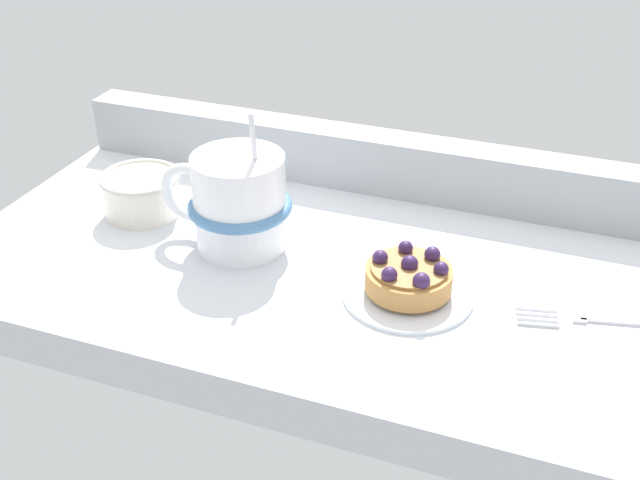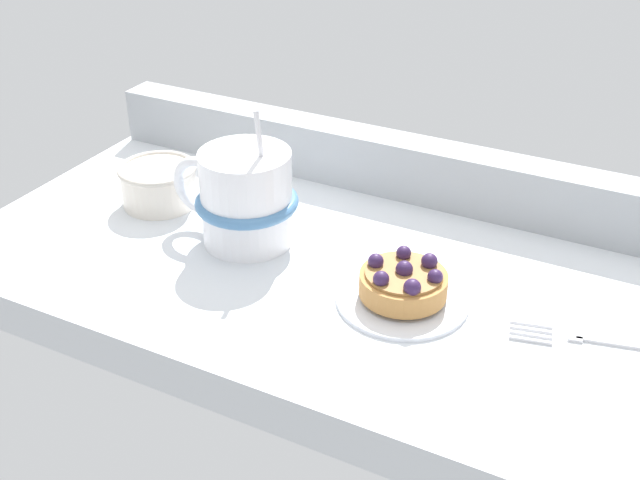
# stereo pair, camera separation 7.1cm
# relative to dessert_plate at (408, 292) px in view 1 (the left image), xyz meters

# --- Properties ---
(ground_plane) EXTENTS (0.74, 0.37, 0.04)m
(ground_plane) POSITION_rel_dessert_plate_xyz_m (-0.07, 0.03, -0.02)
(ground_plane) COLOR silver
(window_rail_back) EXTENTS (0.73, 0.04, 0.06)m
(window_rail_back) POSITION_rel_dessert_plate_xyz_m (-0.07, 0.19, 0.03)
(window_rail_back) COLOR #9EA3A8
(window_rail_back) RESTS_ON ground_plane
(dessert_plate) EXTENTS (0.12, 0.12, 0.01)m
(dessert_plate) POSITION_rel_dessert_plate_xyz_m (0.00, 0.00, 0.00)
(dessert_plate) COLOR silver
(dessert_plate) RESTS_ON ground_plane
(raspberry_tart) EXTENTS (0.08, 0.08, 0.03)m
(raspberry_tart) POSITION_rel_dessert_plate_xyz_m (0.00, -0.00, 0.02)
(raspberry_tart) COLOR #B77F42
(raspberry_tart) RESTS_ON dessert_plate
(coffee_mug) EXTENTS (0.14, 0.10, 0.14)m
(coffee_mug) POSITION_rel_dessert_plate_xyz_m (-0.18, 0.02, 0.04)
(coffee_mug) COLOR white
(coffee_mug) RESTS_ON ground_plane
(dessert_fork) EXTENTS (0.16, 0.05, 0.01)m
(dessert_fork) POSITION_rel_dessert_plate_xyz_m (0.17, 0.02, -0.00)
(dessert_fork) COLOR silver
(dessert_fork) RESTS_ON ground_plane
(sugar_bowl) EXTENTS (0.08, 0.08, 0.04)m
(sugar_bowl) POSITION_rel_dessert_plate_xyz_m (-0.30, 0.05, 0.02)
(sugar_bowl) COLOR silver
(sugar_bowl) RESTS_ON ground_plane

